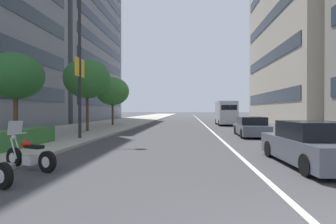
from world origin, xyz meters
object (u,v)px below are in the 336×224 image
motorcycle_nearest_camera (29,155)px  street_lamp_with_banners (85,51)px  street_tree_near_plaza_corner (16,76)px  street_tree_by_lamp_post (87,79)px  delivery_van_ahead (226,113)px  car_lead_in_lane (311,145)px  car_far_down_avenue (251,127)px  street_tree_mid_sidewalk (113,91)px

motorcycle_nearest_camera → street_lamp_with_banners: size_ratio=0.23×
street_tree_near_plaza_corner → street_tree_by_lamp_post: 6.77m
street_tree_by_lamp_post → delivery_van_ahead: bearing=-47.6°
street_lamp_with_banners → street_tree_by_lamp_post: bearing=20.8°
car_lead_in_lane → delivery_van_ahead: 22.01m
car_far_down_avenue → street_tree_near_plaza_corner: size_ratio=0.94×
motorcycle_nearest_camera → delivery_van_ahead: delivery_van_ahead is taller
car_far_down_avenue → street_tree_by_lamp_post: bearing=85.4°
street_tree_by_lamp_post → street_tree_mid_sidewalk: bearing=2.9°
street_tree_near_plaza_corner → motorcycle_nearest_camera: bearing=-141.3°
street_tree_near_plaza_corner → street_tree_by_lamp_post: size_ratio=0.83×
street_tree_near_plaza_corner → street_tree_by_lamp_post: bearing=-9.8°
street_tree_near_plaza_corner → street_tree_mid_sidewalk: (14.58, -0.74, 0.27)m
car_far_down_avenue → street_tree_by_lamp_post: street_tree_by_lamp_post is taller
delivery_van_ahead → street_tree_mid_sidewalk: street_tree_mid_sidewalk is taller
motorcycle_nearest_camera → street_tree_by_lamp_post: bearing=-54.4°
street_tree_mid_sidewalk → street_lamp_with_banners: bearing=-170.2°
delivery_van_ahead → street_lamp_with_banners: bearing=147.1°
street_lamp_with_banners → street_tree_by_lamp_post: size_ratio=1.56×
car_lead_in_lane → street_tree_near_plaza_corner: (4.05, 13.04, 2.94)m
street_tree_mid_sidewalk → motorcycle_nearest_camera: bearing=-170.0°
car_far_down_avenue → street_tree_mid_sidewalk: (9.48, 12.61, 3.23)m
car_lead_in_lane → delivery_van_ahead: size_ratio=0.83×
street_tree_mid_sidewalk → car_lead_in_lane: bearing=-146.6°
motorcycle_nearest_camera → car_lead_in_lane: motorcycle_nearest_camera is taller
motorcycle_nearest_camera → delivery_van_ahead: 25.06m
street_tree_by_lamp_post → street_tree_mid_sidewalk: street_tree_by_lamp_post is taller
car_lead_in_lane → street_tree_by_lamp_post: (10.69, 11.90, 3.59)m
car_lead_in_lane → car_far_down_avenue: 9.16m
street_lamp_with_banners → street_tree_by_lamp_post: street_lamp_with_banners is taller
street_lamp_with_banners → street_tree_by_lamp_post: (4.73, 1.80, -1.05)m
street_tree_near_plaza_corner → car_lead_in_lane: bearing=-107.3°
street_lamp_with_banners → street_tree_mid_sidewalk: bearing=9.8°
car_lead_in_lane → street_lamp_with_banners: (5.96, 10.10, 4.64)m
car_far_down_avenue → delivery_van_ahead: size_ratio=0.83×
motorcycle_nearest_camera → car_lead_in_lane: size_ratio=0.46×
motorcycle_nearest_camera → street_tree_near_plaza_corner: (5.32, 4.26, 3.17)m
car_far_down_avenue → delivery_van_ahead: delivery_van_ahead is taller
street_tree_near_plaza_corner → street_tree_mid_sidewalk: size_ratio=0.89×
motorcycle_nearest_camera → delivery_van_ahead: (23.26, -9.27, 1.06)m
car_lead_in_lane → street_tree_mid_sidewalk: bearing=31.6°
motorcycle_nearest_camera → car_far_down_avenue: bearing=-110.1°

